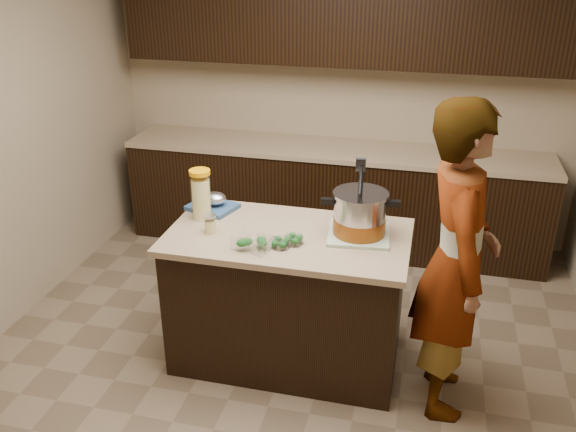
# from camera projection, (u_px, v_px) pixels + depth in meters

# --- Properties ---
(ground_plane) EXTENTS (4.00, 4.00, 0.00)m
(ground_plane) POSITION_uv_depth(u_px,v_px,m) (288.00, 355.00, 4.05)
(ground_plane) COLOR brown
(ground_plane) RESTS_ON ground
(room_shell) EXTENTS (4.04, 4.04, 2.72)m
(room_shell) POSITION_uv_depth(u_px,v_px,m) (288.00, 101.00, 3.33)
(room_shell) COLOR tan
(room_shell) RESTS_ON ground
(back_cabinets) EXTENTS (3.60, 0.63, 2.33)m
(back_cabinets) POSITION_uv_depth(u_px,v_px,m) (336.00, 141.00, 5.19)
(back_cabinets) COLOR black
(back_cabinets) RESTS_ON ground
(island) EXTENTS (1.46, 0.81, 0.90)m
(island) POSITION_uv_depth(u_px,v_px,m) (288.00, 297.00, 3.86)
(island) COLOR black
(island) RESTS_ON ground
(dish_towel) EXTENTS (0.39, 0.39, 0.02)m
(dish_towel) POSITION_uv_depth(u_px,v_px,m) (359.00, 234.00, 3.65)
(dish_towel) COLOR #658E60
(dish_towel) RESTS_ON island
(stock_pot) EXTENTS (0.46, 0.37, 0.47)m
(stock_pot) POSITION_uv_depth(u_px,v_px,m) (360.00, 216.00, 3.60)
(stock_pot) COLOR #B7B7BC
(stock_pot) RESTS_ON dish_towel
(lemonade_pitcher) EXTENTS (0.16, 0.16, 0.32)m
(lemonade_pitcher) POSITION_uv_depth(u_px,v_px,m) (201.00, 196.00, 3.82)
(lemonade_pitcher) COLOR #D5CF82
(lemonade_pitcher) RESTS_ON island
(mason_jar) EXTENTS (0.10, 0.10, 0.12)m
(mason_jar) POSITION_uv_depth(u_px,v_px,m) (210.00, 224.00, 3.67)
(mason_jar) COLOR #D5CF82
(mason_jar) RESTS_ON island
(broccoli_tub_left) EXTENTS (0.13, 0.13, 0.05)m
(broccoli_tub_left) POSITION_uv_depth(u_px,v_px,m) (294.00, 240.00, 3.54)
(broccoli_tub_left) COLOR silver
(broccoli_tub_left) RESTS_ON island
(broccoli_tub_right) EXTENTS (0.14, 0.14, 0.05)m
(broccoli_tub_right) POSITION_uv_depth(u_px,v_px,m) (280.00, 243.00, 3.50)
(broccoli_tub_right) COLOR silver
(broccoli_tub_right) RESTS_ON island
(broccoli_tub_rect) EXTENTS (0.24, 0.20, 0.07)m
(broccoli_tub_rect) POSITION_uv_depth(u_px,v_px,m) (253.00, 243.00, 3.49)
(broccoli_tub_rect) COLOR silver
(broccoli_tub_rect) RESTS_ON island
(blue_tray) EXTENTS (0.35, 0.31, 0.11)m
(blue_tray) POSITION_uv_depth(u_px,v_px,m) (214.00, 204.00, 3.99)
(blue_tray) COLOR navy
(blue_tray) RESTS_ON island
(person) EXTENTS (0.51, 0.71, 1.83)m
(person) POSITION_uv_depth(u_px,v_px,m) (456.00, 263.00, 3.31)
(person) COLOR gray
(person) RESTS_ON ground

